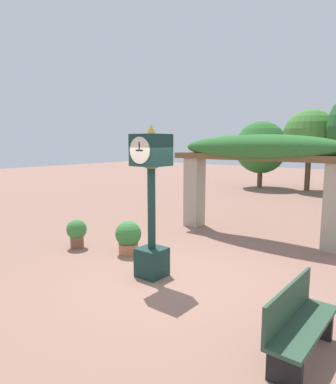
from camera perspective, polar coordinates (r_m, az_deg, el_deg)
ground_plane at (r=6.82m, az=0.30°, el=-14.06°), size 60.00×60.00×0.00m
pedestal_clock at (r=6.48m, az=-2.78°, el=-0.67°), size 0.59×0.64×2.92m
pergola at (r=9.56m, az=14.62°, el=5.33°), size 5.15×1.09×2.80m
potted_plant_near_left at (r=8.09m, az=-6.62°, el=-7.41°), size 0.61×0.61×0.78m
potted_plant_near_right at (r=8.78m, az=-14.97°, el=-6.44°), size 0.49×0.49×0.71m
park_bench at (r=4.68m, az=20.92°, el=-19.74°), size 0.42×1.51×0.89m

